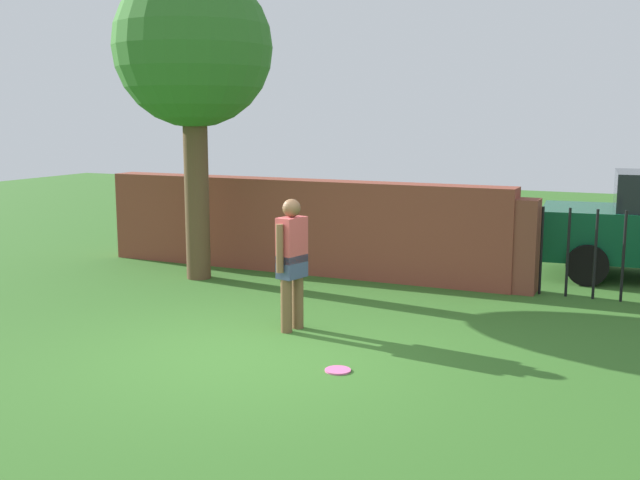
{
  "coord_description": "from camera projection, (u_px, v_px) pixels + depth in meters",
  "views": [
    {
      "loc": [
        3.98,
        -6.94,
        2.61
      ],
      "look_at": [
        -0.01,
        1.85,
        1.0
      ],
      "focal_mm": 42.18,
      "sensor_mm": 36.0,
      "label": 1
    }
  ],
  "objects": [
    {
      "name": "fence_gate",
      "position": [
        609.0,
        252.0,
        10.6
      ],
      "size": [
        2.85,
        0.44,
        1.4
      ],
      "color": "brown",
      "rests_on": "ground"
    },
    {
      "name": "brick_wall",
      "position": [
        298.0,
        226.0,
        12.58
      ],
      "size": [
        7.19,
        0.5,
        1.55
      ],
      "primitive_type": "cube",
      "color": "brown",
      "rests_on": "ground"
    },
    {
      "name": "tree",
      "position": [
        193.0,
        51.0,
        11.59
      ],
      "size": [
        2.46,
        2.46,
        4.87
      ],
      "color": "brown",
      "rests_on": "ground"
    },
    {
      "name": "frisbee_pink",
      "position": [
        338.0,
        370.0,
        7.74
      ],
      "size": [
        0.27,
        0.27,
        0.02
      ],
      "primitive_type": "cylinder",
      "color": "pink",
      "rests_on": "ground"
    },
    {
      "name": "ground_plane",
      "position": [
        251.0,
        354.0,
        8.29
      ],
      "size": [
        40.0,
        40.0,
        0.0
      ],
      "primitive_type": "plane",
      "color": "#336623"
    },
    {
      "name": "person",
      "position": [
        292.0,
        258.0,
        9.08
      ],
      "size": [
        0.29,
        0.53,
        1.62
      ],
      "rotation": [
        0.0,
        0.0,
        -1.79
      ],
      "color": "brown",
      "rests_on": "ground"
    }
  ]
}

